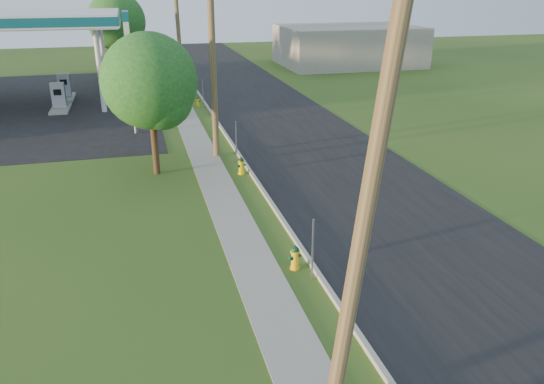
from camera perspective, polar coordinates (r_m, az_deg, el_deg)
The scene contains 19 objects.
ground_plane at distance 12.97m, azimuth 9.44°, elevation -18.75°, with size 140.00×140.00×0.00m, color #314E1B.
road at distance 22.48m, azimuth 9.86°, elevation -0.39°, with size 8.00×120.00×0.02m, color black.
curb at distance 21.20m, azimuth -0.05°, elevation -1.26°, with size 0.15×120.00×0.15m, color #A19F93.
sidewalk at distance 20.88m, azimuth -4.71°, elevation -1.88°, with size 1.50×120.00×0.03m, color gray.
utility_pole_near at distance 9.45m, azimuth 10.28°, elevation -0.74°, with size 1.40×0.32×9.48m.
utility_pole_mid at distance 26.38m, azimuth -6.39°, elevation 14.20°, with size 1.40×0.32×9.80m.
utility_pole_far at distance 44.19m, azimuth -10.05°, elevation 16.82°, with size 1.40×0.32×9.50m.
sign_post_near at distance 15.71m, azimuth 4.40°, elevation -6.25°, with size 0.05×0.04×2.00m, color gray.
sign_post_mid at distance 26.36m, azimuth -3.87°, elevation 5.49°, with size 0.05×0.04×2.00m, color gray.
sign_post_far at distance 38.09m, azimuth -7.43°, elevation 10.43°, with size 0.05×0.04×2.00m, color gray.
fuel_pump_ne at distance 39.96m, azimuth -21.93°, elevation 9.18°, with size 1.20×3.20×1.90m.
fuel_pump_se at distance 43.86m, azimuth -21.39°, elevation 10.25°, with size 1.20×3.20×1.90m.
price_pylon at distance 31.52m, azimuth -15.30°, elevation 15.69°, with size 0.34×2.04×6.85m.
distant_building at distance 58.70m, azimuth 8.23°, elevation 15.31°, with size 14.00×10.00×4.00m, color gray.
tree_verge at distance 24.23m, azimuth -12.77°, elevation 11.15°, with size 4.22×4.22×6.40m.
tree_lot at distance 50.54m, azimuth -16.24°, elevation 16.99°, with size 5.00×5.00×7.58m.
hydrant_near at distance 16.54m, azimuth 2.49°, elevation -7.04°, with size 0.43×0.38×0.82m.
hydrant_mid at distance 24.59m, azimuth -3.33°, elevation 2.83°, with size 0.43×0.38×0.83m.
hydrant_far at distance 38.84m, azimuth -8.00°, elevation 9.62°, with size 0.35×0.32×0.69m.
Camera 1 is at (-4.39, -8.89, 8.36)m, focal length 35.00 mm.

